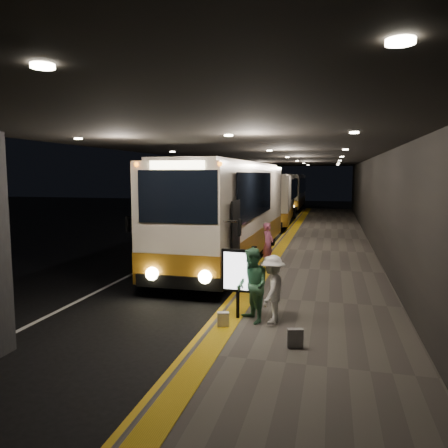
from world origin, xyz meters
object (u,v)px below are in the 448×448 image
Objects in this scene: passenger_waiting_white at (272,289)px; info_sign at (238,272)px; coach_second at (276,200)px; bag_polka at (295,338)px; bag_plain at (223,319)px; stanchion_post at (254,264)px; coach_third at (291,193)px; passenger_boarding at (268,244)px; coach_main at (230,215)px; passenger_waiting_green at (252,285)px.

info_sign is at bearing -89.26° from passenger_waiting_white.
coach_second is 23.81m from bag_polka.
stanchion_post reaches higher than bag_plain.
coach_third reaches higher than passenger_waiting_white.
passenger_boarding is 2.74m from stanchion_post.
bag_polka is (3.39, -23.53, -1.34)m from coach_second.
passenger_boarding is 6.55m from passenger_waiting_white.
info_sign reaches higher than bag_plain.
coach_third is at bearing 95.44° from bag_polka.
bag_plain is at bearing -162.80° from passenger_boarding.
coach_main is 33.69× the size of bag_polka.
passenger_boarding is at bearing -86.78° from coach_second.
passenger_boarding is 0.96× the size of info_sign.
coach_main reaches higher than passenger_waiting_green.
coach_third is at bearing 90.97° from coach_main.
passenger_waiting_white is (2.86, -35.38, -0.72)m from coach_third.
bag_plain is at bearing -89.33° from stanchion_post.
coach_main is 7.88m from info_sign.
info_sign reaches higher than bag_polka.
bag_plain is (1.79, -8.24, -1.58)m from coach_main.
passenger_waiting_white is at bearing 64.45° from passenger_waiting_green.
passenger_waiting_green is 1.02m from bag_plain.
coach_second is at bearing 90.59° from coach_main.
coach_third is at bearing 96.38° from info_sign.
passenger_waiting_green is (0.58, -6.56, 0.07)m from passenger_boarding.
bag_polka is (3.50, -36.75, -1.32)m from coach_third.
coach_main is 14.47m from coach_second.
bag_plain is 4.31m from stanchion_post.
coach_main reaches higher than coach_second.
info_sign is at bearing -74.44° from coach_main.
coach_second reaches higher than info_sign.
info_sign is at bearing -87.12° from coach_third.
passenger_boarding reaches higher than bag_polka.
stanchion_post is (-0.25, 3.65, -0.56)m from info_sign.
bag_polka is 5.41m from stanchion_post.
coach_third is 29.18× the size of bag_polka.
bag_plain is (1.82, -35.93, -1.35)m from coach_third.
passenger_boarding is 1.02× the size of passenger_waiting_white.
coach_main is 4.48m from stanchion_post.
passenger_boarding is (1.79, -1.22, -0.95)m from coach_main.
passenger_waiting_green is at bearing -87.12° from coach_second.
bag_plain is (-1.68, 0.82, -0.02)m from bag_polka.
passenger_waiting_green is at bearing -72.34° from passenger_waiting_white.
passenger_boarding is 6.58m from passenger_waiting_green.
stanchion_post is (-0.05, 4.29, 0.40)m from bag_plain.
coach_main is 8.58m from bag_plain.
bag_polka is at bearing -84.96° from coach_third.
info_sign is 3.70m from stanchion_post.
passenger_waiting_green is 5.26× the size of bag_plain.
bag_plain is at bearing -104.31° from info_sign.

